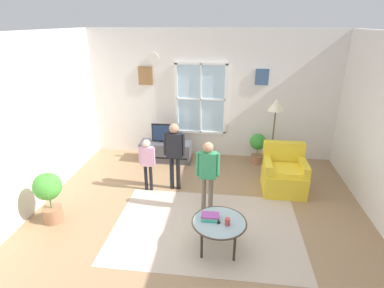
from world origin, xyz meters
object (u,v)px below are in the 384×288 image
object	(u,v)px
television	(165,133)
floor_lamp	(275,113)
cup	(227,222)
person_black_shirt	(174,149)
remote_near_books	(217,220)
potted_plant_by_window	(258,146)
armchair	(284,174)
person_pink_shirt	(147,159)
potted_plant_corner	(49,193)
book_stack	(210,217)
tv_stand	(166,151)
person_green_shirt	(208,169)
remote_near_cup	(213,215)
coffee_table	(219,223)

from	to	relation	value
television	floor_lamp	bearing A→B (deg)	-10.54
cup	person_black_shirt	size ratio (longest dim) A/B	0.07
remote_near_books	potted_plant_by_window	xyz separation A→B (m)	(0.77, 2.90, -0.04)
armchair	cup	size ratio (longest dim) A/B	9.14
person_pink_shirt	floor_lamp	size ratio (longest dim) A/B	0.64
person_black_shirt	potted_plant_corner	size ratio (longest dim) A/B	1.55
book_stack	floor_lamp	world-z (taller)	floor_lamp
remote_near_books	potted_plant_corner	bearing A→B (deg)	173.28
television	person_pink_shirt	distance (m)	1.35
tv_stand	person_pink_shirt	world-z (taller)	person_pink_shirt
person_green_shirt	cup	bearing A→B (deg)	-70.32
remote_near_cup	television	bearing A→B (deg)	114.63
floor_lamp	coffee_table	bearing A→B (deg)	-112.04
person_black_shirt	person_pink_shirt	distance (m)	0.53
armchair	remote_near_books	bearing A→B (deg)	-123.65
coffee_table	potted_plant_corner	bearing A→B (deg)	173.15
armchair	person_black_shirt	distance (m)	2.09
person_black_shirt	person_green_shirt	world-z (taller)	person_black_shirt
remote_near_books	remote_near_cup	xyz separation A→B (m)	(-0.06, 0.12, 0.00)
tv_stand	armchair	xyz separation A→B (m)	(2.45, -1.03, 0.11)
cup	floor_lamp	world-z (taller)	floor_lamp
tv_stand	person_green_shirt	size ratio (longest dim) A/B	0.92
potted_plant_by_window	coffee_table	bearing A→B (deg)	-104.21
remote_near_books	tv_stand	bearing A→B (deg)	114.66
coffee_table	floor_lamp	bearing A→B (deg)	67.96
remote_near_cup	person_green_shirt	bearing A→B (deg)	100.18
television	armchair	distance (m)	2.68
tv_stand	book_stack	xyz separation A→B (m)	(1.19, -2.75, 0.26)
book_stack	potted_plant_corner	xyz separation A→B (m)	(-2.51, 0.27, 0.04)
book_stack	remote_near_books	world-z (taller)	book_stack
armchair	person_green_shirt	xyz separation A→B (m)	(-1.37, -0.87, 0.45)
tv_stand	potted_plant_by_window	bearing A→B (deg)	3.00
cup	potted_plant_by_window	xyz separation A→B (m)	(0.63, 2.96, -0.08)
person_black_shirt	person_pink_shirt	size ratio (longest dim) A/B	1.28
tv_stand	television	distance (m)	0.44
person_black_shirt	potted_plant_by_window	size ratio (longest dim) A/B	1.89
potted_plant_corner	floor_lamp	size ratio (longest dim) A/B	0.53
remote_near_cup	cup	bearing A→B (deg)	-42.28
television	person_green_shirt	bearing A→B (deg)	-60.28
person_green_shirt	potted_plant_by_window	world-z (taller)	person_green_shirt
tv_stand	person_black_shirt	world-z (taller)	person_black_shirt
coffee_table	book_stack	size ratio (longest dim) A/B	3.08
potted_plant_corner	remote_near_books	bearing A→B (deg)	-6.72
book_stack	potted_plant_by_window	size ratio (longest dim) A/B	0.36
person_pink_shirt	person_black_shirt	bearing A→B (deg)	13.16
tv_stand	remote_near_books	distance (m)	3.08
person_pink_shirt	person_green_shirt	world-z (taller)	person_green_shirt
book_stack	remote_near_cup	world-z (taller)	book_stack
person_black_shirt	person_pink_shirt	xyz separation A→B (m)	(-0.49, -0.11, -0.18)
television	cup	size ratio (longest dim) A/B	6.30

